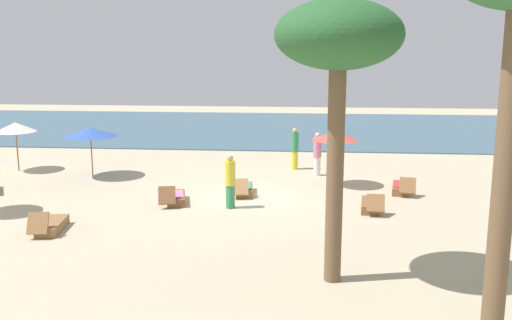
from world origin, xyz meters
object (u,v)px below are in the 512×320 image
at_px(lounger_1, 402,188).
at_px(lounger_4, 244,189).
at_px(lounger_0, 371,205).
at_px(umbrella_2, 335,136).
at_px(person_0, 295,148).
at_px(umbrella_3, 90,132).
at_px(person_1, 230,181).
at_px(lounger_2, 51,226).
at_px(palm_1, 339,43).
at_px(lounger_5, 175,198).
at_px(umbrella_0, 15,127).
at_px(person_2, 317,154).

relative_size(lounger_1, lounger_4, 1.02).
xyz_separation_m(lounger_0, lounger_1, (1.36, 2.43, 0.01)).
relative_size(umbrella_2, lounger_0, 1.21).
bearing_deg(person_0, lounger_1, -42.88).
bearing_deg(umbrella_3, umbrella_2, -4.40).
height_order(lounger_1, person_1, person_1).
height_order(lounger_2, person_1, person_1).
xyz_separation_m(lounger_4, palm_1, (2.87, -7.61, 5.22)).
bearing_deg(lounger_0, lounger_4, 158.77).
bearing_deg(person_0, lounger_2, -127.00).
bearing_deg(lounger_5, lounger_0, -2.76).
relative_size(umbrella_3, lounger_0, 1.22).
bearing_deg(lounger_5, person_1, -13.03).
bearing_deg(lounger_1, palm_1, -109.06).
bearing_deg(lounger_2, lounger_0, 17.54).
height_order(umbrella_0, lounger_4, umbrella_0).
relative_size(umbrella_0, umbrella_3, 0.98).
bearing_deg(lounger_2, umbrella_0, 122.07).
height_order(lounger_0, person_0, person_0).
distance_m(person_0, person_1, 6.60).
xyz_separation_m(umbrella_3, lounger_1, (12.24, -1.53, -1.68)).
distance_m(lounger_0, lounger_1, 2.79).
bearing_deg(umbrella_2, lounger_5, -152.40).
distance_m(umbrella_2, palm_1, 9.75).
distance_m(umbrella_0, lounger_5, 9.21).
bearing_deg(umbrella_3, lounger_4, -19.21).
xyz_separation_m(umbrella_0, lounger_1, (15.83, -2.39, -1.71)).
bearing_deg(lounger_1, person_1, -156.86).
bearing_deg(person_2, person_1, -119.96).
relative_size(lounger_4, lounger_5, 0.98).
relative_size(person_0, person_2, 1.00).
bearing_deg(lounger_0, lounger_5, 177.24).
bearing_deg(umbrella_3, lounger_2, -79.29).
distance_m(lounger_4, palm_1, 9.66).
distance_m(umbrella_2, umbrella_3, 9.83).
height_order(lounger_0, lounger_2, lounger_2).
distance_m(umbrella_3, lounger_0, 11.70).
xyz_separation_m(umbrella_3, lounger_2, (1.32, -6.98, -1.68)).
bearing_deg(person_2, person_0, 129.48).
distance_m(umbrella_0, umbrella_3, 3.69).
distance_m(lounger_1, lounger_2, 12.20).
height_order(lounger_0, person_1, person_1).
bearing_deg(person_0, person_2, -50.52).
xyz_separation_m(umbrella_2, person_2, (-0.61, 1.78, -1.04)).
distance_m(umbrella_3, person_0, 8.57).
bearing_deg(person_0, umbrella_2, -61.96).
bearing_deg(umbrella_2, lounger_0, -71.46).
relative_size(lounger_5, person_2, 0.98).
bearing_deg(person_2, umbrella_2, -71.04).
bearing_deg(lounger_0, umbrella_2, 108.54).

